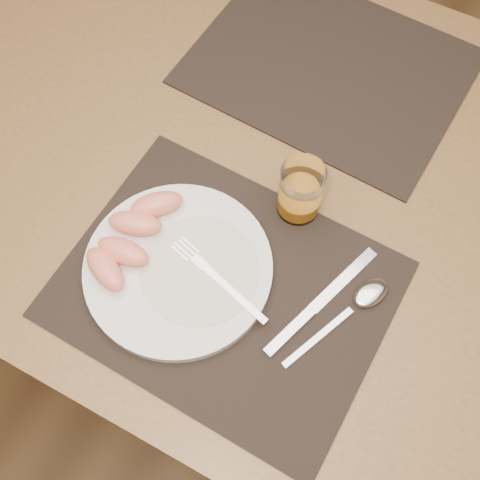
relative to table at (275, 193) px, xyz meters
name	(u,v)px	position (x,y,z in m)	size (l,w,h in m)	color
ground	(262,317)	(0.00, 0.00, -0.67)	(5.00, 5.00, 0.00)	brown
table	(275,193)	(0.00, 0.00, 0.00)	(1.40, 0.90, 0.75)	brown
placemat_near	(225,289)	(0.03, -0.22, 0.09)	(0.45, 0.35, 0.00)	black
placemat_far	(329,67)	(-0.01, 0.22, 0.09)	(0.45, 0.35, 0.00)	black
plate	(178,268)	(-0.05, -0.23, 0.10)	(0.27, 0.27, 0.02)	white
plate_dressing	(200,269)	(-0.02, -0.22, 0.10)	(0.17, 0.17, 0.00)	white
fork	(212,274)	(0.00, -0.22, 0.11)	(0.17, 0.06, 0.00)	silver
knife	(312,310)	(0.15, -0.19, 0.09)	(0.08, 0.21, 0.01)	silver
spoon	(363,299)	(0.21, -0.15, 0.09)	(0.09, 0.18, 0.01)	silver
juice_glass	(300,193)	(0.06, -0.05, 0.13)	(0.06, 0.06, 0.10)	white
grapefruit_wedges	(130,236)	(-0.12, -0.22, 0.12)	(0.10, 0.19, 0.03)	#FF8768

